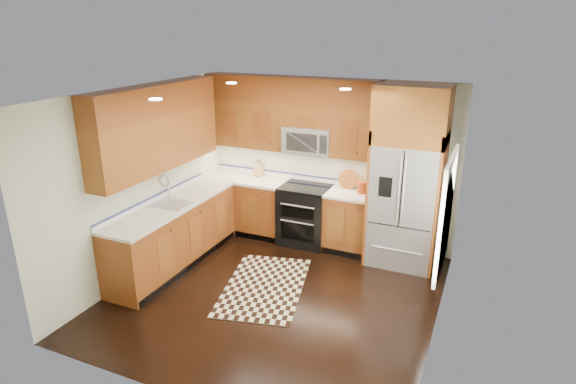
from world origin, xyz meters
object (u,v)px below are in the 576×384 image
at_px(range, 305,215).
at_px(rug, 265,286).
at_px(utensil_crock, 362,185).
at_px(refrigerator, 407,178).
at_px(knife_block, 259,169).

bearing_deg(range, rug, -88.92).
relative_size(range, utensil_crock, 2.52).
xyz_separation_m(refrigerator, rug, (-1.52, -1.49, -1.30)).
bearing_deg(utensil_crock, refrigerator, -9.26).
bearing_deg(refrigerator, rug, -135.62).
xyz_separation_m(range, rug, (0.03, -1.53, -0.46)).
distance_m(refrigerator, utensil_crock, 0.72).
distance_m(refrigerator, rug, 2.49).
bearing_deg(range, utensil_crock, 4.69).
distance_m(knife_block, utensil_crock, 1.82).
bearing_deg(utensil_crock, knife_block, 174.62).
relative_size(knife_block, utensil_crock, 0.74).
bearing_deg(range, knife_block, 165.46).
xyz_separation_m(refrigerator, utensil_crock, (-0.67, 0.11, -0.23)).
bearing_deg(knife_block, range, -14.54).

